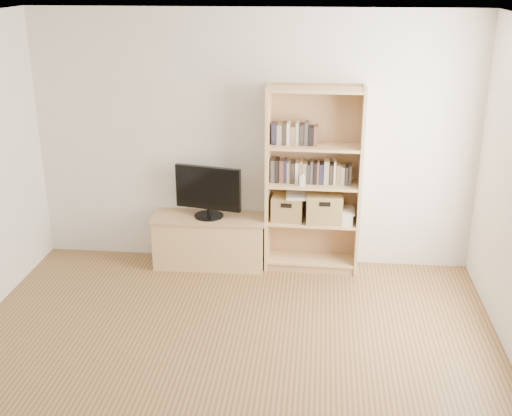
# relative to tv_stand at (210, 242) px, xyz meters

# --- Properties ---
(floor) EXTENTS (4.50, 5.00, 0.01)m
(floor) POSITION_rel_tv_stand_xyz_m (0.43, -2.29, -0.26)
(floor) COLOR brown
(floor) RESTS_ON ground
(back_wall) EXTENTS (4.50, 0.02, 2.60)m
(back_wall) POSITION_rel_tv_stand_xyz_m (0.43, 0.21, 1.04)
(back_wall) COLOR white
(back_wall) RESTS_ON floor
(ceiling) EXTENTS (4.50, 5.00, 0.01)m
(ceiling) POSITION_rel_tv_stand_xyz_m (0.43, -2.29, 2.34)
(ceiling) COLOR white
(ceiling) RESTS_ON back_wall
(tv_stand) EXTENTS (1.14, 0.45, 0.52)m
(tv_stand) POSITION_rel_tv_stand_xyz_m (0.00, 0.00, 0.00)
(tv_stand) COLOR tan
(tv_stand) RESTS_ON floor
(bookshelf) EXTENTS (0.95, 0.35, 1.90)m
(bookshelf) POSITION_rel_tv_stand_xyz_m (1.06, 0.04, 0.69)
(bookshelf) COLOR tan
(bookshelf) RESTS_ON floor
(television) EXTENTS (0.69, 0.19, 0.54)m
(television) POSITION_rel_tv_stand_xyz_m (-0.00, 0.00, 0.55)
(television) COLOR black
(television) RESTS_ON tv_stand
(books_row_mid) EXTENTS (0.89, 0.18, 0.24)m
(books_row_mid) POSITION_rel_tv_stand_xyz_m (1.06, 0.06, 0.79)
(books_row_mid) COLOR #413C39
(books_row_mid) RESTS_ON bookshelf
(books_row_upper) EXTENTS (0.41, 0.15, 0.21)m
(books_row_upper) POSITION_rel_tv_stand_xyz_m (0.85, 0.07, 1.16)
(books_row_upper) COLOR #413C39
(books_row_upper) RESTS_ON bookshelf
(baby_monitor) EXTENTS (0.06, 0.04, 0.10)m
(baby_monitor) POSITION_rel_tv_stand_xyz_m (0.95, -0.06, 0.72)
(baby_monitor) COLOR white
(baby_monitor) RESTS_ON bookshelf
(basket_left) EXTENTS (0.33, 0.28, 0.26)m
(basket_left) POSITION_rel_tv_stand_xyz_m (0.81, 0.04, 0.40)
(basket_left) COLOR olive
(basket_left) RESTS_ON bookshelf
(basket_right) EXTENTS (0.37, 0.30, 0.29)m
(basket_right) POSITION_rel_tv_stand_xyz_m (1.18, 0.04, 0.41)
(basket_right) COLOR olive
(basket_right) RESTS_ON bookshelf
(laptop) EXTENTS (0.37, 0.27, 0.03)m
(laptop) POSITION_rel_tv_stand_xyz_m (0.97, 0.02, 0.54)
(laptop) COLOR silver
(laptop) RESTS_ON basket_left
(magazine_stack) EXTENTS (0.20, 0.27, 0.12)m
(magazine_stack) POSITION_rel_tv_stand_xyz_m (1.39, 0.03, 0.33)
(magazine_stack) COLOR beige
(magazine_stack) RESTS_ON bookshelf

